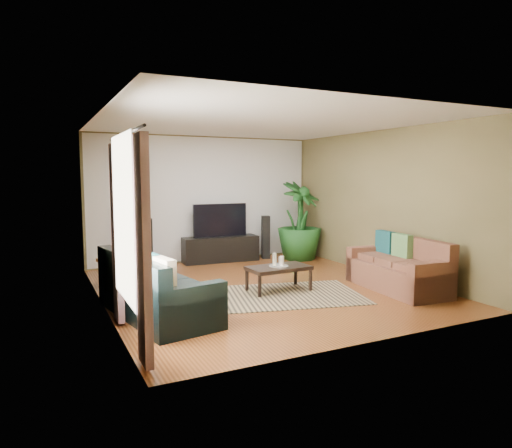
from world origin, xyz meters
TOP-DOWN VIEW (x-y plane):
  - floor at (0.00, 0.00)m, footprint 5.50×5.50m
  - ceiling at (0.00, 0.00)m, footprint 5.50×5.50m
  - wall_back at (0.00, 2.75)m, footprint 5.00×0.00m
  - wall_front at (0.00, -2.75)m, footprint 5.00×0.00m
  - wall_left at (-2.50, 0.00)m, footprint 0.00×5.50m
  - wall_right at (2.50, 0.00)m, footprint 0.00×5.50m
  - backwall_panel at (0.00, 2.74)m, footprint 4.90×0.00m
  - window_pane at (-2.48, -1.60)m, footprint 0.00×1.80m
  - curtain_near at (-2.43, -2.35)m, footprint 0.08×0.35m
  - curtain_far at (-2.43, -0.85)m, footprint 0.08×0.35m
  - curtain_rod at (-2.43, -1.60)m, footprint 0.03×1.90m
  - sofa_left at (-1.91, -0.72)m, footprint 1.25×2.21m
  - sofa_right at (1.94, -1.07)m, footprint 0.94×1.84m
  - area_rug at (0.18, -0.61)m, footprint 2.51×2.04m
  - coffee_table at (0.16, -0.30)m, footprint 1.02×0.59m
  - candle_tray at (0.16, -0.30)m, footprint 0.31×0.31m
  - candle_tall at (0.10, -0.27)m, footprint 0.06×0.06m
  - candle_mid at (0.20, -0.34)m, footprint 0.06×0.06m
  - candle_short at (0.23, -0.24)m, footprint 0.06×0.06m
  - tv_stand at (0.26, 2.50)m, footprint 1.66×0.59m
  - television at (0.26, 2.50)m, footprint 1.20×0.07m
  - speaker_left at (-1.31, 2.50)m, footprint 0.20×0.21m
  - speaker_right at (1.32, 2.40)m, footprint 0.22×0.24m
  - potted_plant at (1.94, 1.98)m, footprint 1.28×1.28m
  - plant_pot at (1.94, 1.98)m, footprint 0.32×0.32m
  - pedestal at (-1.65, 2.50)m, footprint 0.33×0.33m
  - vase at (-1.65, 2.50)m, footprint 0.29×0.29m
  - side_table at (-2.16, 1.19)m, footprint 0.58×0.58m

SIDE VIEW (x-z plane):
  - floor at x=0.00m, z-range 0.00..0.00m
  - area_rug at x=0.18m, z-range 0.00..0.01m
  - plant_pot at x=1.94m, z-range 0.00..0.25m
  - pedestal at x=-1.65m, z-range 0.00..0.32m
  - coffee_table at x=0.16m, z-range 0.00..0.41m
  - side_table at x=-2.16m, z-range 0.00..0.48m
  - tv_stand at x=0.26m, z-range 0.00..0.55m
  - candle_tray at x=0.16m, z-range 0.41..0.42m
  - sofa_left at x=-1.91m, z-range 0.00..0.85m
  - sofa_right at x=1.94m, z-range 0.00..0.85m
  - vase at x=-1.65m, z-range 0.26..0.68m
  - speaker_right at x=1.32m, z-range 0.00..0.96m
  - candle_short at x=0.23m, z-range 0.42..0.55m
  - candle_mid at x=0.20m, z-range 0.42..0.57m
  - speaker_left at x=-1.31m, z-range 0.00..1.00m
  - candle_tall at x=0.10m, z-range 0.42..0.62m
  - potted_plant at x=1.94m, z-range 0.00..1.73m
  - television at x=0.26m, z-range 0.55..1.26m
  - curtain_near at x=-2.43m, z-range 0.05..2.25m
  - curtain_far at x=-2.43m, z-range 0.05..2.25m
  - wall_left at x=-2.50m, z-range -1.40..4.10m
  - wall_right at x=2.50m, z-range -1.40..4.10m
  - wall_back at x=0.00m, z-range -1.15..3.85m
  - wall_front at x=0.00m, z-range -1.15..3.85m
  - backwall_panel at x=0.00m, z-range -1.10..3.80m
  - window_pane at x=-2.48m, z-range 0.50..2.30m
  - curtain_rod at x=-2.43m, z-range 2.28..2.31m
  - ceiling at x=0.00m, z-range 2.70..2.70m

